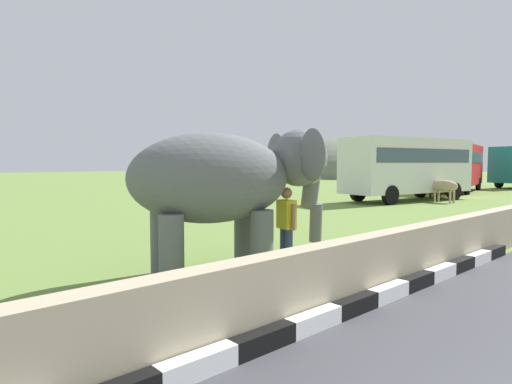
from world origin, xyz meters
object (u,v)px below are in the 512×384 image
at_px(person_handler, 286,223).
at_px(cow_mid, 435,184).
at_px(bus_red, 457,164).
at_px(elephant, 229,180).
at_px(bus_white, 407,164).
at_px(cow_near, 444,187).

height_order(person_handler, cow_mid, person_handler).
bearing_deg(person_handler, bus_red, 16.19).
xyz_separation_m(elephant, person_handler, (1.11, -0.45, -0.90)).
distance_m(bus_white, cow_mid, 3.68).
height_order(elephant, cow_near, elephant).
bearing_deg(bus_white, bus_red, 8.29).
relative_size(elephant, cow_mid, 2.11).
bearing_deg(cow_mid, bus_red, 12.63).
relative_size(person_handler, cow_near, 0.86).
bearing_deg(bus_red, cow_near, -160.86).
relative_size(bus_red, cow_near, 5.03).
bearing_deg(cow_near, person_handler, -165.54).
height_order(elephant, bus_white, bus_white).
bearing_deg(person_handler, cow_near, 14.46).
bearing_deg(elephant, bus_red, 14.71).
relative_size(person_handler, bus_white, 0.19).
xyz_separation_m(cow_near, cow_mid, (3.03, 1.88, 0.00)).
xyz_separation_m(bus_red, cow_near, (-9.76, -3.39, -1.21)).
bearing_deg(bus_white, cow_mid, -0.35).
distance_m(elephant, bus_white, 18.58).
bearing_deg(cow_near, bus_red, 19.14).
bearing_deg(person_handler, bus_white, 20.79).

